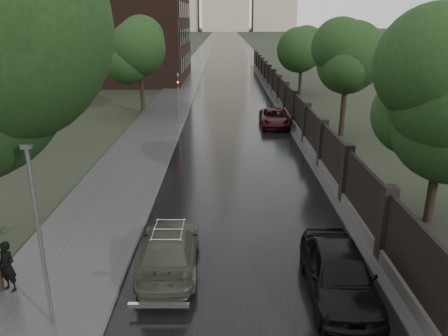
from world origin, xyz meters
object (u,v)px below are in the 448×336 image
at_px(tree_left_far, 140,51).
at_px(volga_sedan, 169,249).
at_px(car_right_far, 275,118).
at_px(pedestrian_umbrella, 3,241).
at_px(tree_right_a, 447,101).
at_px(traffic_light, 178,95).
at_px(lamp_post, 40,238).
at_px(car_right_near, 339,273).
at_px(tree_right_c, 302,48).
at_px(tree_right_b, 347,64).

xyz_separation_m(tree_left_far, volga_sedan, (5.37, -25.49, -4.57)).
xyz_separation_m(car_right_far, pedestrian_umbrella, (-10.25, -21.72, 1.15)).
height_order(tree_right_a, pedestrian_umbrella, tree_right_a).
xyz_separation_m(tree_right_a, traffic_light, (-11.80, 16.99, -2.55)).
bearing_deg(traffic_light, lamp_post, -92.68).
height_order(lamp_post, car_right_far, lamp_post).
bearing_deg(car_right_near, volga_sedan, 164.17).
bearing_deg(lamp_post, tree_right_c, 71.48).
relative_size(tree_right_a, volga_sedan, 1.51).
relative_size(tree_left_far, tree_right_c, 1.05).
height_order(traffic_light, pedestrian_umbrella, traffic_light).
distance_m(lamp_post, car_right_near, 8.29).
distance_m(tree_right_a, traffic_light, 20.85).
distance_m(lamp_post, pedestrian_umbrella, 2.50).
height_order(tree_left_far, car_right_near, tree_left_far).
relative_size(lamp_post, car_right_near, 1.10).
xyz_separation_m(tree_left_far, car_right_near, (10.55, -27.09, -4.45)).
xyz_separation_m(tree_right_c, lamp_post, (-12.90, -38.50, -2.28)).
height_order(volga_sedan, car_right_near, car_right_near).
xyz_separation_m(tree_left_far, tree_right_c, (15.50, 10.00, -0.29)).
bearing_deg(volga_sedan, tree_right_a, -162.82).
distance_m(tree_right_c, car_right_far, 16.49).
bearing_deg(traffic_light, pedestrian_umbrella, -97.51).
bearing_deg(lamp_post, volga_sedan, 47.35).
bearing_deg(traffic_light, tree_right_a, -55.23).
relative_size(tree_right_a, traffic_light, 1.75).
bearing_deg(tree_left_far, car_right_near, -68.71).
relative_size(tree_left_far, lamp_post, 1.45).
distance_m(lamp_post, traffic_light, 23.52).
bearing_deg(car_right_far, tree_left_far, 155.34).
bearing_deg(volga_sedan, car_right_near, 161.04).
xyz_separation_m(traffic_light, car_right_near, (6.85, -22.08, -1.61)).
distance_m(tree_left_far, car_right_near, 29.41).
distance_m(tree_right_a, car_right_far, 17.83).
bearing_deg(lamp_post, car_right_far, 70.00).
height_order(lamp_post, volga_sedan, lamp_post).
height_order(tree_left_far, tree_right_c, tree_left_far).
relative_size(traffic_light, volga_sedan, 0.86).
bearing_deg(tree_right_c, tree_right_b, -90.00).
bearing_deg(tree_right_b, tree_left_far, 152.70).
relative_size(tree_right_b, traffic_light, 1.75).
bearing_deg(tree_right_c, lamp_post, -108.52).
xyz_separation_m(tree_right_c, car_right_near, (-4.95, -37.09, -4.16)).
xyz_separation_m(car_right_near, pedestrian_umbrella, (-9.75, 0.09, 1.01)).
height_order(tree_right_a, tree_right_b, same).
bearing_deg(tree_right_c, pedestrian_umbrella, -111.67).
distance_m(car_right_near, car_right_far, 21.81).
bearing_deg(traffic_light, tree_right_c, 51.82).
bearing_deg(car_right_near, tree_left_far, 112.59).
distance_m(tree_right_c, lamp_post, 40.67).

